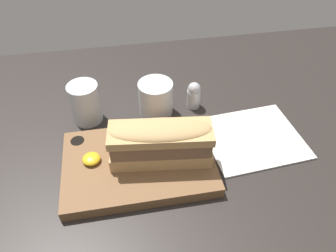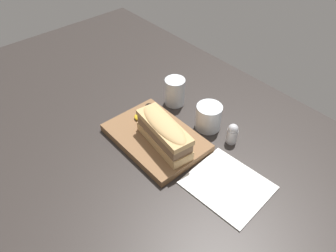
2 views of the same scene
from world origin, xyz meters
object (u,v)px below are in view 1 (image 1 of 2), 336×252
(wine_glass, at_px, (156,100))
(napkin, at_px, (253,138))
(sandwich, at_px, (161,141))
(serving_board, at_px, (138,163))
(salt_shaker, at_px, (194,95))
(water_glass, at_px, (86,105))

(wine_glass, relative_size, napkin, 0.37)
(wine_glass, bearing_deg, sandwich, -95.16)
(serving_board, xyz_separation_m, salt_shaker, (0.15, 0.16, 0.02))
(serving_board, xyz_separation_m, wine_glass, (0.06, 0.16, 0.02))
(water_glass, bearing_deg, wine_glass, -0.99)
(wine_glass, xyz_separation_m, napkin, (0.19, -0.12, -0.03))
(sandwich, xyz_separation_m, salt_shaker, (0.10, 0.17, -0.04))
(sandwich, relative_size, napkin, 0.93)
(water_glass, xyz_separation_m, salt_shaker, (0.25, 0.00, -0.01))
(wine_glass, distance_m, napkin, 0.23)
(sandwich, bearing_deg, serving_board, 174.13)
(serving_board, height_order, sandwich, sandwich)
(water_glass, bearing_deg, salt_shaker, 0.61)
(serving_board, xyz_separation_m, sandwich, (0.04, -0.00, 0.06))
(water_glass, bearing_deg, napkin, -20.07)
(serving_board, xyz_separation_m, water_glass, (-0.10, 0.16, 0.03))
(serving_board, height_order, water_glass, water_glass)
(wine_glass, distance_m, salt_shaker, 0.09)
(sandwich, height_order, salt_shaker, sandwich)
(sandwich, distance_m, water_glass, 0.22)
(water_glass, distance_m, napkin, 0.37)
(wine_glass, height_order, napkin, wine_glass)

